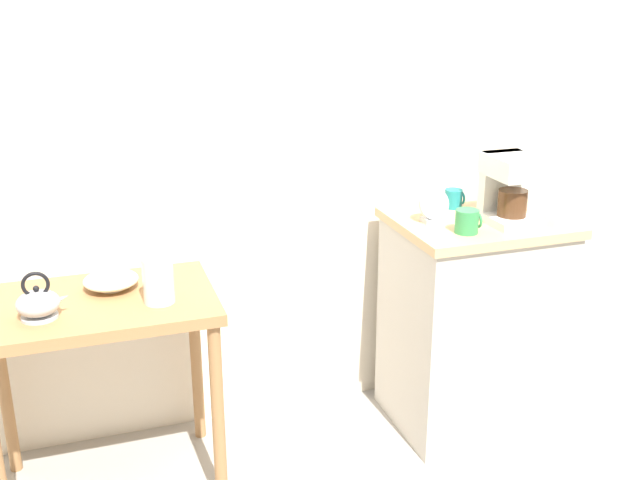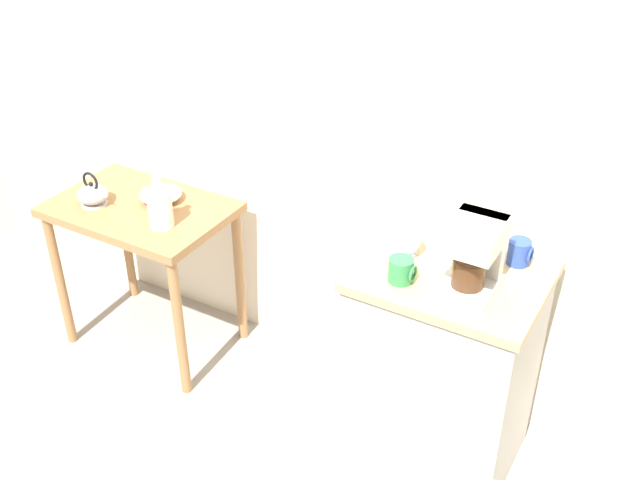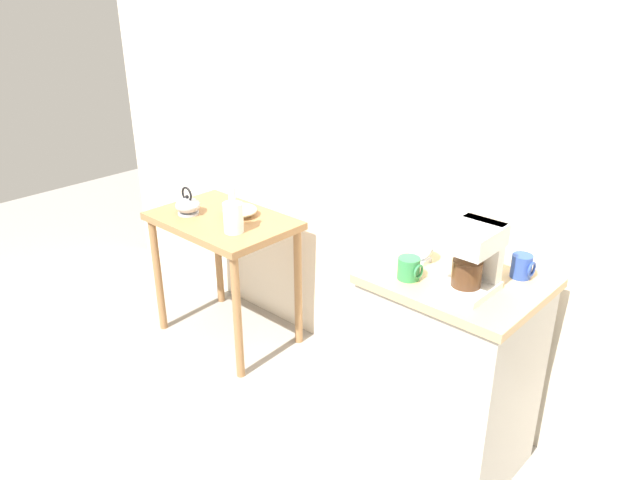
{
  "view_description": "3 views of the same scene",
  "coord_description": "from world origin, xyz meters",
  "px_view_note": "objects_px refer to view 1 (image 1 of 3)",
  "views": [
    {
      "loc": [
        -0.75,
        -2.36,
        1.75
      ],
      "look_at": [
        0.03,
        -0.04,
        0.9
      ],
      "focal_mm": 41.9,
      "sensor_mm": 36.0,
      "label": 1
    },
    {
      "loc": [
        1.38,
        -2.03,
        2.35
      ],
      "look_at": [
        0.23,
        -0.03,
        0.91
      ],
      "focal_mm": 42.21,
      "sensor_mm": 36.0,
      "label": 2
    },
    {
      "loc": [
        1.74,
        -1.86,
        1.98
      ],
      "look_at": [
        0.02,
        0.02,
        0.85
      ],
      "focal_mm": 34.4,
      "sensor_mm": 36.0,
      "label": 3
    }
  ],
  "objects_px": {
    "bowl_stoneware": "(111,280)",
    "glass_carafe_vase": "(158,278)",
    "table_clock": "(434,208)",
    "teakettle": "(39,303)",
    "mug_dark_teal": "(454,199)",
    "mug_tall_green": "(467,221)",
    "coffee_maker": "(509,185)",
    "mug_blue": "(498,192)"
  },
  "relations": [
    {
      "from": "mug_dark_teal",
      "to": "teakettle",
      "type": "bearing_deg",
      "value": -171.05
    },
    {
      "from": "mug_tall_green",
      "to": "mug_blue",
      "type": "height_order",
      "value": "mug_blue"
    },
    {
      "from": "mug_tall_green",
      "to": "table_clock",
      "type": "height_order",
      "value": "table_clock"
    },
    {
      "from": "teakettle",
      "to": "mug_dark_teal",
      "type": "relative_size",
      "value": 2.14
    },
    {
      "from": "glass_carafe_vase",
      "to": "mug_tall_green",
      "type": "height_order",
      "value": "glass_carafe_vase"
    },
    {
      "from": "mug_dark_teal",
      "to": "bowl_stoneware",
      "type": "bearing_deg",
      "value": -176.67
    },
    {
      "from": "glass_carafe_vase",
      "to": "coffee_maker",
      "type": "xyz_separation_m",
      "value": [
        1.33,
        0.02,
        0.2
      ]
    },
    {
      "from": "mug_tall_green",
      "to": "mug_dark_teal",
      "type": "relative_size",
      "value": 1.2
    },
    {
      "from": "teakettle",
      "to": "table_clock",
      "type": "relative_size",
      "value": 1.26
    },
    {
      "from": "bowl_stoneware",
      "to": "teakettle",
      "type": "distance_m",
      "value": 0.29
    },
    {
      "from": "mug_tall_green",
      "to": "mug_blue",
      "type": "relative_size",
      "value": 1.0
    },
    {
      "from": "teakettle",
      "to": "glass_carafe_vase",
      "type": "height_order",
      "value": "glass_carafe_vase"
    },
    {
      "from": "mug_tall_green",
      "to": "table_clock",
      "type": "xyz_separation_m",
      "value": [
        -0.06,
        0.15,
        0.01
      ]
    },
    {
      "from": "glass_carafe_vase",
      "to": "table_clock",
      "type": "height_order",
      "value": "table_clock"
    },
    {
      "from": "teakettle",
      "to": "mug_blue",
      "type": "distance_m",
      "value": 1.82
    },
    {
      "from": "teakettle",
      "to": "mug_tall_green",
      "type": "height_order",
      "value": "mug_tall_green"
    },
    {
      "from": "glass_carafe_vase",
      "to": "mug_blue",
      "type": "height_order",
      "value": "glass_carafe_vase"
    },
    {
      "from": "mug_blue",
      "to": "mug_dark_teal",
      "type": "xyz_separation_m",
      "value": [
        -0.2,
        -0.0,
        -0.01
      ]
    },
    {
      "from": "mug_dark_teal",
      "to": "table_clock",
      "type": "bearing_deg",
      "value": -138.47
    },
    {
      "from": "coffee_maker",
      "to": "glass_carafe_vase",
      "type": "bearing_deg",
      "value": -178.97
    },
    {
      "from": "mug_tall_green",
      "to": "mug_dark_teal",
      "type": "bearing_deg",
      "value": 70.33
    },
    {
      "from": "mug_tall_green",
      "to": "coffee_maker",
      "type": "bearing_deg",
      "value": 20.57
    },
    {
      "from": "mug_blue",
      "to": "mug_dark_teal",
      "type": "relative_size",
      "value": 1.2
    },
    {
      "from": "teakettle",
      "to": "coffee_maker",
      "type": "distance_m",
      "value": 1.72
    },
    {
      "from": "mug_dark_teal",
      "to": "table_clock",
      "type": "relative_size",
      "value": 0.59
    },
    {
      "from": "bowl_stoneware",
      "to": "teakettle",
      "type": "bearing_deg",
      "value": -143.33
    },
    {
      "from": "mug_tall_green",
      "to": "mug_blue",
      "type": "distance_m",
      "value": 0.43
    },
    {
      "from": "glass_carafe_vase",
      "to": "mug_blue",
      "type": "relative_size",
      "value": 2.59
    },
    {
      "from": "bowl_stoneware",
      "to": "mug_dark_teal",
      "type": "xyz_separation_m",
      "value": [
        1.36,
        0.08,
        0.15
      ]
    },
    {
      "from": "bowl_stoneware",
      "to": "mug_blue",
      "type": "xyz_separation_m",
      "value": [
        1.57,
        0.08,
        0.16
      ]
    },
    {
      "from": "coffee_maker",
      "to": "table_clock",
      "type": "xyz_separation_m",
      "value": [
        -0.27,
        0.07,
        -0.08
      ]
    },
    {
      "from": "glass_carafe_vase",
      "to": "mug_dark_teal",
      "type": "xyz_separation_m",
      "value": [
        1.22,
        0.24,
        0.1
      ]
    },
    {
      "from": "glass_carafe_vase",
      "to": "mug_tall_green",
      "type": "relative_size",
      "value": 2.6
    },
    {
      "from": "bowl_stoneware",
      "to": "mug_blue",
      "type": "height_order",
      "value": "mug_blue"
    },
    {
      "from": "coffee_maker",
      "to": "table_clock",
      "type": "distance_m",
      "value": 0.3
    },
    {
      "from": "bowl_stoneware",
      "to": "teakettle",
      "type": "xyz_separation_m",
      "value": [
        -0.23,
        -0.17,
        0.02
      ]
    },
    {
      "from": "mug_tall_green",
      "to": "glass_carafe_vase",
      "type": "bearing_deg",
      "value": 177.05
    },
    {
      "from": "coffee_maker",
      "to": "mug_blue",
      "type": "bearing_deg",
      "value": 66.41
    },
    {
      "from": "mug_blue",
      "to": "mug_dark_teal",
      "type": "distance_m",
      "value": 0.2
    },
    {
      "from": "bowl_stoneware",
      "to": "glass_carafe_vase",
      "type": "bearing_deg",
      "value": -48.7
    },
    {
      "from": "mug_tall_green",
      "to": "mug_dark_teal",
      "type": "height_order",
      "value": "mug_tall_green"
    },
    {
      "from": "teakettle",
      "to": "glass_carafe_vase",
      "type": "bearing_deg",
      "value": 0.98
    }
  ]
}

